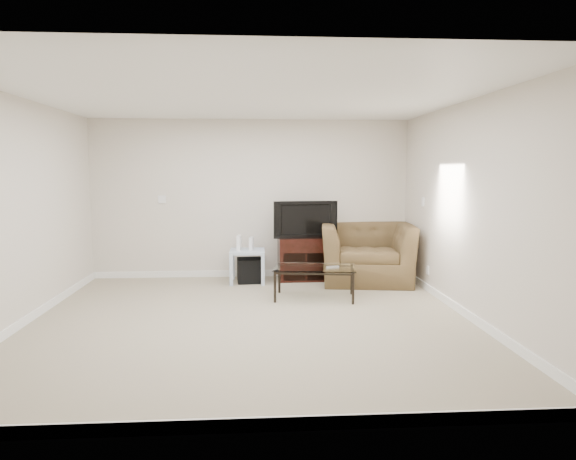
{
  "coord_description": "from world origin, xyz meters",
  "views": [
    {
      "loc": [
        0.05,
        -5.68,
        1.7
      ],
      "look_at": [
        0.5,
        1.2,
        0.9
      ],
      "focal_mm": 32.0,
      "sensor_mm": 36.0,
      "label": 1
    }
  ],
  "objects": [
    {
      "name": "tv_stand",
      "position": [
        0.82,
        2.24,
        0.33
      ],
      "size": [
        0.81,
        0.57,
        0.67
      ],
      "primitive_type": null,
      "rotation": [
        0.0,
        0.0,
        0.02
      ],
      "color": "black",
      "rests_on": "floor"
    },
    {
      "name": "television",
      "position": [
        0.82,
        2.21,
        0.95
      ],
      "size": [
        0.94,
        0.27,
        0.57
      ],
      "primitive_type": "imported",
      "rotation": [
        0.0,
        0.0,
        0.1
      ],
      "color": "black",
      "rests_on": "tv_stand"
    },
    {
      "name": "dvd_player",
      "position": [
        0.82,
        2.2,
        0.56
      ],
      "size": [
        0.47,
        0.34,
        0.07
      ],
      "primitive_type": "cube",
      "rotation": [
        0.0,
        0.0,
        0.02
      ],
      "color": "black",
      "rests_on": "tv_stand"
    },
    {
      "name": "wall_left",
      "position": [
        -2.5,
        0.0,
        1.25
      ],
      "size": [
        0.02,
        5.0,
        2.5
      ],
      "primitive_type": "cube",
      "color": "silver",
      "rests_on": "ground"
    },
    {
      "name": "side_table",
      "position": [
        -0.06,
        2.05,
        0.25
      ],
      "size": [
        0.53,
        0.53,
        0.5
      ],
      "primitive_type": null,
      "rotation": [
        0.0,
        0.0,
        -0.01
      ],
      "color": "silver",
      "rests_on": "floor"
    },
    {
      "name": "coffee_table",
      "position": [
        0.84,
        1.0,
        0.21
      ],
      "size": [
        1.16,
        0.77,
        0.42
      ],
      "primitive_type": null,
      "rotation": [
        0.0,
        0.0,
        -0.16
      ],
      "color": "black",
      "rests_on": "floor"
    },
    {
      "name": "game_case",
      "position": [
        -0.0,
        2.03,
        0.6
      ],
      "size": [
        0.08,
        0.15,
        0.2
      ],
      "primitive_type": "cube",
      "rotation": [
        0.0,
        0.0,
        -0.17
      ],
      "color": "silver",
      "rests_on": "side_table"
    },
    {
      "name": "plate_right_outlet",
      "position": [
        2.49,
        1.3,
        0.3
      ],
      "size": [
        0.02,
        0.08,
        0.12
      ],
      "primitive_type": "cube",
      "color": "white",
      "rests_on": "wall_right"
    },
    {
      "name": "subwoofer",
      "position": [
        -0.03,
        2.07,
        0.18
      ],
      "size": [
        0.4,
        0.4,
        0.37
      ],
      "primitive_type": "cube",
      "rotation": [
        0.0,
        0.0,
        0.07
      ],
      "color": "black",
      "rests_on": "floor"
    },
    {
      "name": "plate_back",
      "position": [
        -1.4,
        2.49,
        1.25
      ],
      "size": [
        0.12,
        0.02,
        0.12
      ],
      "primitive_type": "cube",
      "color": "white",
      "rests_on": "wall_back"
    },
    {
      "name": "remote",
      "position": [
        1.08,
        0.96,
        0.43
      ],
      "size": [
        0.18,
        0.09,
        0.02
      ],
      "primitive_type": "cube",
      "rotation": [
        0.0,
        0.0,
        0.25
      ],
      "color": "#B2B2B7",
      "rests_on": "coffee_table"
    },
    {
      "name": "wall_right",
      "position": [
        2.5,
        0.0,
        1.25
      ],
      "size": [
        0.02,
        5.0,
        2.5
      ],
      "primitive_type": "cube",
      "color": "silver",
      "rests_on": "ground"
    },
    {
      "name": "ceiling",
      "position": [
        0.0,
        0.0,
        2.5
      ],
      "size": [
        5.0,
        5.0,
        0.0
      ],
      "primitive_type": "plane",
      "color": "white",
      "rests_on": "ground"
    },
    {
      "name": "game_console",
      "position": [
        -0.19,
        2.03,
        0.61
      ],
      "size": [
        0.07,
        0.17,
        0.23
      ],
      "primitive_type": "cube",
      "rotation": [
        0.0,
        0.0,
        -0.11
      ],
      "color": "white",
      "rests_on": "side_table"
    },
    {
      "name": "floor",
      "position": [
        0.0,
        0.0,
        0.0
      ],
      "size": [
        5.0,
        5.0,
        0.0
      ],
      "primitive_type": "plane",
      "color": "tan",
      "rests_on": "ground"
    },
    {
      "name": "plate_right_switch",
      "position": [
        2.49,
        1.6,
        1.25
      ],
      "size": [
        0.02,
        0.09,
        0.13
      ],
      "primitive_type": "cube",
      "color": "white",
      "rests_on": "wall_right"
    },
    {
      "name": "recliner",
      "position": [
        1.76,
        1.99,
        0.6
      ],
      "size": [
        1.48,
        1.07,
        1.2
      ],
      "primitive_type": "imported",
      "rotation": [
        0.0,
        0.0,
        -0.14
      ],
      "color": "#4F3223",
      "rests_on": "floor"
    },
    {
      "name": "wall_back",
      "position": [
        0.0,
        2.5,
        1.25
      ],
      "size": [
        5.0,
        0.02,
        2.5
      ],
      "primitive_type": "cube",
      "color": "silver",
      "rests_on": "ground"
    }
  ]
}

